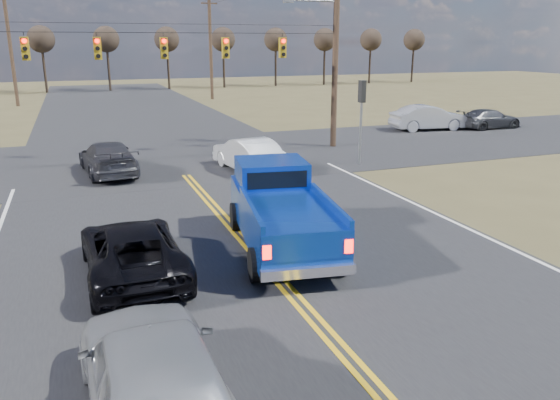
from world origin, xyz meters
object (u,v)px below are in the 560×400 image
object	(u,v)px
pickup_truck	(280,211)
cross_car_east_near	(428,118)
black_suv	(132,250)
silver_suv	(155,378)
white_car_queue	(248,154)
dgrey_car_queue	(108,158)
cross_car_east_far	(490,119)

from	to	relation	value
pickup_truck	cross_car_east_near	xyz separation A→B (m)	(16.58, 16.56, -0.27)
black_suv	silver_suv	bearing A→B (deg)	86.05
white_car_queue	pickup_truck	bearing A→B (deg)	69.16
black_suv	white_car_queue	xyz separation A→B (m)	(6.10, 10.03, 0.07)
pickup_truck	silver_suv	world-z (taller)	pickup_truck
black_suv	dgrey_car_queue	xyz separation A→B (m)	(0.17, 11.50, 0.04)
white_car_queue	dgrey_car_queue	xyz separation A→B (m)	(-5.93, 1.47, -0.03)
pickup_truck	dgrey_car_queue	size ratio (longest dim) A/B	1.25
dgrey_car_queue	cross_car_east_near	size ratio (longest dim) A/B	1.00
silver_suv	cross_car_east_near	xyz separation A→B (m)	(20.94, 22.97, -0.05)
silver_suv	white_car_queue	distance (m)	17.11
silver_suv	black_suv	xyz separation A→B (m)	(0.27, 5.86, -0.19)
pickup_truck	cross_car_east_far	size ratio (longest dim) A/B	1.39
pickup_truck	white_car_queue	xyz separation A→B (m)	(2.01, 9.48, -0.33)
black_suv	white_car_queue	world-z (taller)	white_car_queue
white_car_queue	cross_car_east_near	distance (m)	16.21
silver_suv	dgrey_car_queue	size ratio (longest dim) A/B	1.03
pickup_truck	silver_suv	xyz separation A→B (m)	(-4.36, -6.41, -0.22)
pickup_truck	black_suv	bearing A→B (deg)	-163.31
cross_car_east_near	pickup_truck	bearing A→B (deg)	141.78
pickup_truck	cross_car_east_near	distance (m)	23.44
black_suv	dgrey_car_queue	bearing A→B (deg)	-92.15
white_car_queue	cross_car_east_far	xyz separation A→B (m)	(18.85, 6.25, -0.10)
silver_suv	cross_car_east_near	bearing A→B (deg)	-133.38
dgrey_car_queue	cross_car_east_far	xyz separation A→B (m)	(24.77, 4.78, -0.07)
silver_suv	dgrey_car_queue	bearing A→B (deg)	-92.46
pickup_truck	dgrey_car_queue	distance (m)	11.64
silver_suv	dgrey_car_queue	distance (m)	17.36
black_suv	cross_car_east_near	size ratio (longest dim) A/B	0.99
silver_suv	cross_car_east_near	distance (m)	31.08
pickup_truck	white_car_queue	bearing A→B (deg)	87.09
silver_suv	black_suv	bearing A→B (deg)	-93.65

